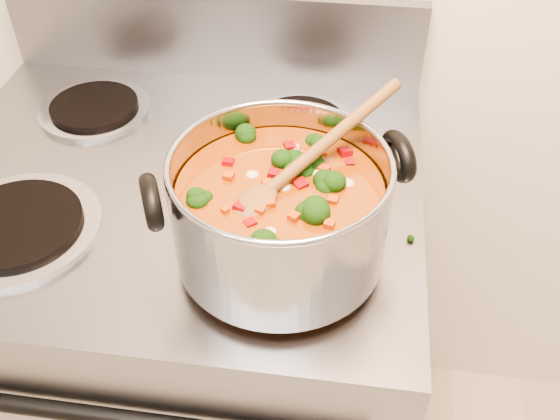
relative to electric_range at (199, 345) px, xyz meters
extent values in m
cube|color=gray|center=(0.00, 0.00, -0.01)|extent=(0.77, 0.67, 0.92)
cube|color=gray|center=(0.00, 0.31, 0.53)|extent=(0.77, 0.03, 0.16)
cylinder|color=black|center=(0.00, -0.35, 0.33)|extent=(0.65, 0.02, 0.02)
cylinder|color=#A5A5AD|center=(-0.18, -0.15, 0.46)|extent=(0.23, 0.23, 0.01)
cylinder|color=black|center=(-0.18, -0.15, 0.46)|extent=(0.18, 0.18, 0.01)
cylinder|color=#A5A5AD|center=(0.18, -0.15, 0.46)|extent=(0.23, 0.23, 0.01)
cylinder|color=black|center=(0.18, -0.15, 0.46)|extent=(0.18, 0.18, 0.01)
cylinder|color=#A5A5AD|center=(-0.18, 0.15, 0.46)|extent=(0.19, 0.19, 0.01)
cylinder|color=black|center=(-0.18, 0.15, 0.46)|extent=(0.15, 0.15, 0.01)
cylinder|color=#A5A5AD|center=(0.18, 0.15, 0.46)|extent=(0.19, 0.19, 0.01)
cylinder|color=black|center=(0.18, 0.15, 0.46)|extent=(0.15, 0.15, 0.01)
cylinder|color=#9E9EA6|center=(0.19, -0.16, 0.54)|extent=(0.27, 0.27, 0.15)
torus|color=#9E9EA6|center=(0.19, -0.16, 0.62)|extent=(0.27, 0.27, 0.01)
cylinder|color=#83350B|center=(0.19, -0.16, 0.53)|extent=(0.25, 0.25, 0.11)
torus|color=black|center=(0.05, -0.22, 0.59)|extent=(0.05, 0.08, 0.08)
torus|color=black|center=(0.33, -0.10, 0.59)|extent=(0.05, 0.08, 0.08)
ellipsoid|color=black|center=(0.13, -0.08, 0.58)|extent=(0.04, 0.04, 0.03)
ellipsoid|color=black|center=(0.27, -0.23, 0.58)|extent=(0.04, 0.04, 0.03)
ellipsoid|color=black|center=(0.08, -0.15, 0.58)|extent=(0.04, 0.04, 0.03)
ellipsoid|color=black|center=(0.22, -0.09, 0.58)|extent=(0.04, 0.04, 0.03)
ellipsoid|color=black|center=(0.21, -0.17, 0.58)|extent=(0.04, 0.04, 0.03)
ellipsoid|color=black|center=(0.19, -0.20, 0.58)|extent=(0.04, 0.04, 0.03)
ellipsoid|color=black|center=(0.29, -0.16, 0.58)|extent=(0.04, 0.04, 0.03)
ellipsoid|color=black|center=(0.30, -0.19, 0.58)|extent=(0.04, 0.04, 0.03)
ellipsoid|color=black|center=(0.28, -0.15, 0.58)|extent=(0.04, 0.04, 0.03)
ellipsoid|color=maroon|center=(0.17, -0.18, 0.58)|extent=(0.01, 0.01, 0.01)
ellipsoid|color=maroon|center=(0.28, -0.18, 0.58)|extent=(0.01, 0.01, 0.01)
ellipsoid|color=maroon|center=(0.16, -0.06, 0.58)|extent=(0.01, 0.01, 0.01)
ellipsoid|color=maroon|center=(0.15, -0.08, 0.58)|extent=(0.01, 0.01, 0.01)
ellipsoid|color=maroon|center=(0.15, -0.24, 0.58)|extent=(0.01, 0.01, 0.01)
ellipsoid|color=maroon|center=(0.18, -0.21, 0.58)|extent=(0.01, 0.01, 0.01)
ellipsoid|color=maroon|center=(0.23, -0.13, 0.58)|extent=(0.01, 0.01, 0.01)
ellipsoid|color=maroon|center=(0.11, -0.09, 0.58)|extent=(0.01, 0.01, 0.01)
ellipsoid|color=maroon|center=(0.20, -0.24, 0.58)|extent=(0.01, 0.01, 0.01)
ellipsoid|color=maroon|center=(0.30, -0.14, 0.58)|extent=(0.01, 0.01, 0.01)
ellipsoid|color=maroon|center=(0.25, -0.24, 0.58)|extent=(0.01, 0.01, 0.01)
ellipsoid|color=#AB3609|center=(0.17, -0.24, 0.58)|extent=(0.01, 0.01, 0.01)
ellipsoid|color=#AB3609|center=(0.28, -0.17, 0.58)|extent=(0.01, 0.01, 0.01)
ellipsoid|color=#AB3609|center=(0.15, -0.11, 0.58)|extent=(0.01, 0.01, 0.01)
ellipsoid|color=#AB3609|center=(0.24, -0.17, 0.58)|extent=(0.01, 0.01, 0.01)
ellipsoid|color=#AB3609|center=(0.27, -0.13, 0.58)|extent=(0.01, 0.01, 0.01)
ellipsoid|color=#AB3609|center=(0.24, -0.16, 0.58)|extent=(0.01, 0.01, 0.01)
ellipsoid|color=#AB3609|center=(0.12, -0.17, 0.58)|extent=(0.01, 0.01, 0.01)
ellipsoid|color=#AB3609|center=(0.23, -0.15, 0.58)|extent=(0.01, 0.01, 0.01)
ellipsoid|color=#AB3609|center=(0.19, -0.20, 0.58)|extent=(0.01, 0.01, 0.01)
ellipsoid|color=#AB3609|center=(0.11, -0.21, 0.58)|extent=(0.01, 0.01, 0.01)
ellipsoid|color=#AB3609|center=(0.25, -0.24, 0.58)|extent=(0.01, 0.01, 0.01)
ellipsoid|color=tan|center=(0.21, -0.12, 0.58)|extent=(0.02, 0.02, 0.01)
ellipsoid|color=tan|center=(0.08, -0.14, 0.58)|extent=(0.02, 0.02, 0.01)
ellipsoid|color=tan|center=(0.18, -0.08, 0.58)|extent=(0.02, 0.02, 0.01)
ellipsoid|color=tan|center=(0.17, -0.17, 0.58)|extent=(0.02, 0.02, 0.01)
ellipsoid|color=tan|center=(0.14, -0.15, 0.58)|extent=(0.02, 0.02, 0.01)
ellipsoid|color=tan|center=(0.18, -0.14, 0.58)|extent=(0.02, 0.02, 0.01)
ellipsoid|color=tan|center=(0.27, -0.16, 0.58)|extent=(0.02, 0.02, 0.01)
ellipsoid|color=tan|center=(0.10, -0.18, 0.58)|extent=(0.02, 0.02, 0.01)
ellipsoid|color=tan|center=(0.24, -0.15, 0.58)|extent=(0.02, 0.02, 0.01)
ellipsoid|color=brown|center=(0.16, -0.19, 0.58)|extent=(0.08, 0.09, 0.04)
cylinder|color=brown|center=(0.24, -0.10, 0.61)|extent=(0.18, 0.21, 0.08)
ellipsoid|color=black|center=(0.37, -0.13, 0.46)|extent=(0.01, 0.01, 0.01)
ellipsoid|color=black|center=(0.12, -0.31, 0.46)|extent=(0.01, 0.01, 0.01)
camera|label=1|loc=(0.27, -0.73, 1.06)|focal=40.00mm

